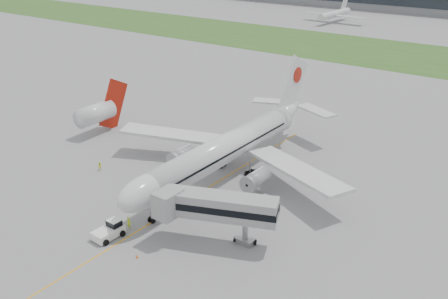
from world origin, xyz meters
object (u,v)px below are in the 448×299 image
Objects in this scene: jet_bridge at (213,206)px; ground_crew_near at (129,223)px; airliner at (229,146)px; pushback_tug at (110,230)px; neighbor_aircraft at (98,112)px.

ground_crew_near is (-12.23, -4.61, -4.75)m from jet_bridge.
jet_bridge is at bearing -59.93° from airliner.
pushback_tug is 42.40m from neighbor_aircraft.
ground_crew_near is 40.99m from neighbor_aircraft.
airliner reaches higher than ground_crew_near.
airliner is 26.63m from pushback_tug.
pushback_tug is at bearing -171.03° from jet_bridge.
neighbor_aircraft is at bearing 135.47° from jet_bridge.
jet_bridge is (12.82, 7.77, 4.65)m from pushback_tug.
pushback_tug is 15.69m from jet_bridge.
ground_crew_near is at bearing 178.39° from jet_bridge.
neighbor_aircraft reaches higher than ground_crew_near.
airliner is 35.10m from neighbor_aircraft.
ground_crew_near is at bearing 82.55° from pushback_tug.
pushback_tug is at bearing 73.58° from ground_crew_near.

